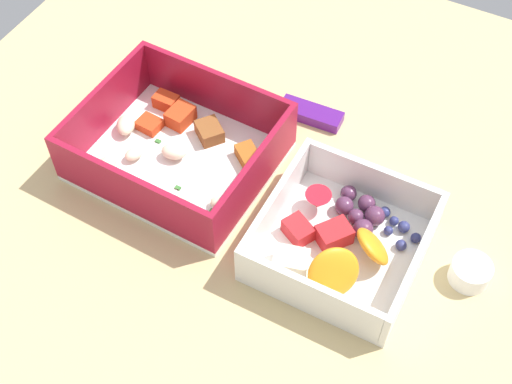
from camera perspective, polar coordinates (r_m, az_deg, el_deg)
table_surface at (r=70.60cm, az=0.77°, el=-1.79°), size 80.00×80.00×2.00cm
pasta_container at (r=72.51cm, az=-6.39°, el=3.59°), size 19.56×16.93×6.34cm
fruit_bowl at (r=66.02cm, az=6.98°, el=-3.91°), size 14.74×15.04×5.56cm
candy_bar at (r=77.42cm, az=4.49°, el=6.38°), size 7.12×2.76×1.20cm
paper_cup_liner at (r=67.39cm, az=17.07°, el=-6.27°), size 3.73×3.73×2.20cm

